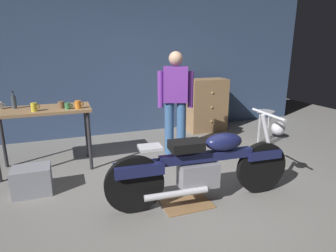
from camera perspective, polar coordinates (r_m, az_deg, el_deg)
name	(u,v)px	position (r m, az deg, el deg)	size (l,w,h in m)	color
ground_plane	(186,190)	(3.63, 3.61, -12.81)	(12.00, 12.00, 0.00)	gray
back_wall	(131,57)	(5.86, -7.51, 13.74)	(8.00, 0.12, 3.10)	#384C70
workbench	(43,116)	(4.35, -23.93, 1.81)	(1.30, 0.64, 0.90)	#99724C
motorcycle	(204,165)	(3.22, 7.28, -7.80)	(2.19, 0.60, 1.00)	black
person_standing	(175,99)	(4.55, 1.52, 5.46)	(0.54, 0.34, 1.67)	#375D8F
shop_stool	(265,119)	(5.33, 18.95, 1.42)	(0.32, 0.32, 0.64)	#B2B2B7
wooden_dresser	(207,105)	(6.03, 7.80, 4.19)	(0.80, 0.47, 1.10)	#99724C
drip_tray	(186,203)	(3.35, 3.70, -15.30)	(0.56, 0.40, 0.01)	olive
storage_bin	(32,181)	(3.85, -25.75, -9.88)	(0.44, 0.32, 0.34)	gray
mug_yellow_tall	(34,107)	(4.17, -25.41, 3.48)	(0.11, 0.08, 0.11)	yellow
mug_brown_stoneware	(61,105)	(4.23, -20.71, 4.02)	(0.12, 0.09, 0.10)	brown
mug_orange_travel	(78,105)	(4.13, -17.68, 4.14)	(0.12, 0.08, 0.11)	orange
mug_green_speckled	(68,106)	(4.14, -19.57, 3.82)	(0.11, 0.08, 0.09)	#3D7F4C
mug_white_ceramic	(0,106)	(4.55, -30.88, 3.56)	(0.11, 0.08, 0.10)	white
bottle	(14,102)	(4.48, -28.68, 4.34)	(0.06, 0.06, 0.24)	#3F4C59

